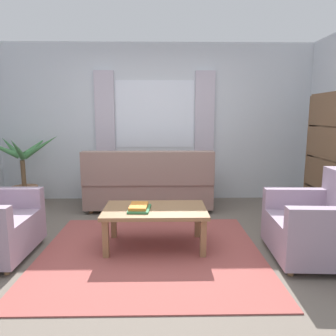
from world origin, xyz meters
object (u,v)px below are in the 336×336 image
Objects in this scene: armchair_right at (320,225)px; book_stack_on_table at (139,207)px; bookshelf at (332,158)px; couch at (149,185)px; coffee_table at (155,213)px; potted_plant at (24,178)px.

armchair_right is 1.83m from book_stack_on_table.
couch is at bearing 74.29° from bookshelf.
armchair_right is at bearing -10.93° from coffee_table.
potted_plant reaches higher than coffee_table.
bookshelf is (4.42, -0.87, 0.42)m from potted_plant.
coffee_table is at bearing -97.59° from armchair_right.
couch reaches higher than coffee_table.
bookshelf is (2.43, -0.68, 0.51)m from couch.
bookshelf reaches higher than book_stack_on_table.
armchair_right is 4.24m from potted_plant.
couch is 1.10× the size of bookshelf.
couch is 1.49m from book_stack_on_table.
book_stack_on_table is at bearing -40.65° from potted_plant.
bookshelf is (2.30, 0.76, 0.49)m from coffee_table.
armchair_right is at bearing 135.14° from couch.
couch reaches higher than armchair_right.
potted_plant is (-2.12, 1.63, 0.07)m from coffee_table.
armchair_right is 1.37m from bookshelf.
coffee_table is at bearing 108.23° from bookshelf.
book_stack_on_table is 2.63m from bookshelf.
couch is 2.14× the size of armchair_right.
book_stack_on_table reaches higher than coffee_table.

